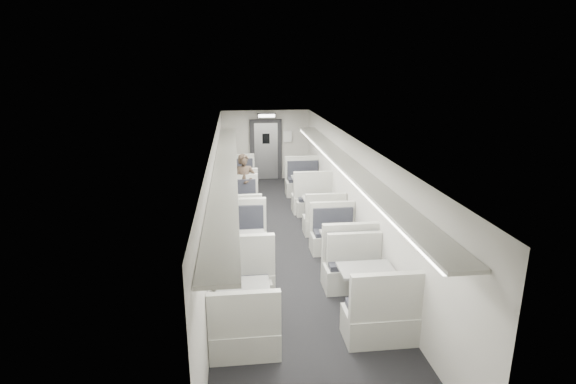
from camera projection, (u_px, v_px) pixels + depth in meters
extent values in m
cube|color=black|center=(285.00, 247.00, 10.18)|extent=(3.00, 12.00, 0.12)
cube|color=white|center=(285.00, 136.00, 9.47)|extent=(3.00, 12.00, 0.12)
cube|color=beige|center=(266.00, 145.00, 15.61)|extent=(3.00, 0.12, 2.40)
cube|color=beige|center=(360.00, 381.00, 4.04)|extent=(3.00, 0.12, 2.40)
cube|color=beige|center=(213.00, 196.00, 9.65)|extent=(0.12, 12.00, 2.40)
cube|color=beige|center=(354.00, 191.00, 10.00)|extent=(0.12, 12.00, 2.40)
cube|color=#ADAEA3|center=(239.00, 199.00, 12.73)|extent=(1.08, 0.60, 0.46)
cube|color=#1F212A|center=(239.00, 189.00, 12.68)|extent=(0.95, 0.48, 0.10)
cube|color=#ADAEA3|center=(238.00, 181.00, 12.36)|extent=(1.08, 0.12, 0.71)
cube|color=#ADAEA3|center=(238.00, 185.00, 14.24)|extent=(1.08, 0.60, 0.46)
cube|color=#1F212A|center=(238.00, 176.00, 14.13)|extent=(0.95, 0.48, 0.10)
cube|color=#ADAEA3|center=(238.00, 165.00, 14.29)|extent=(1.08, 0.12, 0.71)
cylinder|color=#B1B1B3|center=(238.00, 188.00, 13.45)|extent=(0.10, 0.10, 0.70)
cylinder|color=#B1B1B3|center=(239.00, 198.00, 13.54)|extent=(0.37, 0.37, 0.03)
cube|color=gray|center=(238.00, 175.00, 13.34)|extent=(0.89, 0.61, 0.04)
cube|color=#ADAEA3|center=(240.00, 229.00, 10.50)|extent=(1.02, 0.57, 0.43)
cube|color=#1F212A|center=(240.00, 218.00, 10.45)|extent=(0.90, 0.45, 0.10)
cube|color=#ADAEA3|center=(240.00, 209.00, 10.15)|extent=(1.02, 0.12, 0.67)
cube|color=#ADAEA3|center=(239.00, 209.00, 11.93)|extent=(1.02, 0.57, 0.43)
cube|color=#1F212A|center=(239.00, 200.00, 11.83)|extent=(0.90, 0.45, 0.10)
cube|color=#ADAEA3|center=(239.00, 187.00, 11.98)|extent=(1.02, 0.12, 0.67)
cylinder|color=#B1B1B3|center=(240.00, 214.00, 11.18)|extent=(0.10, 0.10, 0.66)
cylinder|color=#B1B1B3|center=(240.00, 226.00, 11.27)|extent=(0.35, 0.35, 0.03)
cube|color=gray|center=(239.00, 200.00, 11.08)|extent=(0.85, 0.58, 0.04)
cube|color=#ADAEA3|center=(242.00, 282.00, 7.92)|extent=(1.11, 0.62, 0.47)
cube|color=#1F212A|center=(242.00, 266.00, 7.87)|extent=(0.99, 0.49, 0.11)
cube|color=#ADAEA3|center=(242.00, 256.00, 7.53)|extent=(1.11, 0.13, 0.74)
cube|color=#ADAEA3|center=(241.00, 246.00, 9.48)|extent=(1.11, 0.62, 0.47)
cube|color=#1F212A|center=(241.00, 233.00, 9.37)|extent=(0.99, 0.49, 0.11)
cube|color=#ADAEA3|center=(240.00, 215.00, 9.53)|extent=(1.11, 0.13, 0.74)
cylinder|color=#B1B1B3|center=(241.00, 256.00, 8.66)|extent=(0.11, 0.11, 0.73)
cylinder|color=#B1B1B3|center=(242.00, 273.00, 8.76)|extent=(0.38, 0.38, 0.03)
cube|color=gray|center=(241.00, 237.00, 8.55)|extent=(0.93, 0.63, 0.04)
cube|color=#ADAEA3|center=(245.00, 340.00, 6.31)|extent=(0.98, 0.55, 0.42)
cube|color=#1F212A|center=(244.00, 323.00, 6.27)|extent=(0.87, 0.43, 0.09)
cube|color=#ADAEA3|center=(244.00, 314.00, 5.98)|extent=(0.98, 0.11, 0.65)
cube|color=#ADAEA3|center=(243.00, 290.00, 7.69)|extent=(0.98, 0.55, 0.42)
cube|color=#1F212A|center=(242.00, 277.00, 7.59)|extent=(0.87, 0.43, 0.09)
cube|color=#ADAEA3|center=(242.00, 257.00, 7.73)|extent=(0.98, 0.11, 0.65)
cylinder|color=#B1B1B3|center=(244.00, 306.00, 6.97)|extent=(0.09, 0.09, 0.64)
cylinder|color=#B1B1B3|center=(244.00, 323.00, 7.06)|extent=(0.33, 0.33, 0.03)
cube|color=gray|center=(243.00, 286.00, 6.87)|extent=(0.81, 0.56, 0.04)
cube|color=#ADAEA3|center=(312.00, 203.00, 12.36)|extent=(1.09, 0.61, 0.46)
cube|color=#1F212A|center=(312.00, 193.00, 12.31)|extent=(0.96, 0.48, 0.10)
cube|color=#ADAEA3|center=(314.00, 185.00, 11.99)|extent=(1.09, 0.12, 0.72)
cube|color=#ADAEA3|center=(303.00, 188.00, 13.89)|extent=(1.09, 0.61, 0.46)
cube|color=#1F212A|center=(304.00, 179.00, 13.78)|extent=(0.96, 0.48, 0.10)
cube|color=#ADAEA3|center=(302.00, 167.00, 13.93)|extent=(1.09, 0.12, 0.72)
cylinder|color=#B1B1B3|center=(307.00, 191.00, 13.09)|extent=(0.10, 0.10, 0.71)
cylinder|color=#B1B1B3|center=(307.00, 202.00, 13.18)|extent=(0.37, 0.37, 0.03)
cube|color=gray|center=(308.00, 178.00, 12.98)|extent=(0.90, 0.62, 0.04)
cube|color=#ADAEA3|center=(324.00, 225.00, 10.79)|extent=(0.96, 0.53, 0.41)
cube|color=#1F212A|center=(324.00, 215.00, 10.75)|extent=(0.85, 0.43, 0.09)
cube|color=#ADAEA3|center=(326.00, 207.00, 10.46)|extent=(0.96, 0.11, 0.63)
cube|color=#ADAEA3|center=(313.00, 207.00, 12.14)|extent=(0.96, 0.53, 0.41)
cube|color=#1F212A|center=(314.00, 198.00, 12.05)|extent=(0.85, 0.43, 0.09)
cube|color=#ADAEA3|center=(313.00, 186.00, 12.18)|extent=(0.96, 0.11, 0.63)
cylinder|color=#B1B1B3|center=(318.00, 211.00, 11.44)|extent=(0.09, 0.09, 0.62)
cylinder|color=#B1B1B3|center=(318.00, 222.00, 11.52)|extent=(0.33, 0.33, 0.03)
cube|color=gray|center=(319.00, 198.00, 11.34)|extent=(0.80, 0.54, 0.04)
cube|color=#ADAEA3|center=(350.00, 272.00, 8.35)|extent=(0.98, 0.55, 0.42)
cube|color=#1F212A|center=(350.00, 259.00, 8.31)|extent=(0.87, 0.44, 0.09)
cube|color=#ADAEA3|center=(354.00, 250.00, 8.02)|extent=(0.98, 0.11, 0.65)
cube|color=#ADAEA3|center=(333.00, 242.00, 9.74)|extent=(0.98, 0.55, 0.42)
cube|color=#1F212A|center=(334.00, 232.00, 9.64)|extent=(0.87, 0.44, 0.09)
cube|color=#ADAEA3|center=(332.00, 216.00, 9.78)|extent=(0.98, 0.11, 0.65)
cylinder|color=#B1B1B3|center=(341.00, 251.00, 9.01)|extent=(0.09, 0.09, 0.64)
cylinder|color=#B1B1B3|center=(341.00, 265.00, 9.10)|extent=(0.33, 0.33, 0.03)
cube|color=gray|center=(342.00, 234.00, 8.91)|extent=(0.82, 0.56, 0.04)
cube|color=#ADAEA3|center=(380.00, 325.00, 6.65)|extent=(1.07, 0.60, 0.46)
cube|color=#1F212A|center=(381.00, 307.00, 6.60)|extent=(0.95, 0.48, 0.10)
cube|color=#ADAEA3|center=(387.00, 297.00, 6.28)|extent=(1.07, 0.12, 0.71)
cube|color=#ADAEA3|center=(353.00, 276.00, 8.16)|extent=(1.07, 0.60, 0.46)
cube|color=#1F212A|center=(354.00, 263.00, 8.05)|extent=(0.95, 0.48, 0.10)
cube|color=#ADAEA3|center=(351.00, 242.00, 8.20)|extent=(1.07, 0.12, 0.71)
cylinder|color=#B1B1B3|center=(365.00, 291.00, 7.37)|extent=(0.10, 0.10, 0.70)
cylinder|color=#B1B1B3|center=(364.00, 309.00, 7.46)|extent=(0.37, 0.37, 0.03)
cube|color=gray|center=(367.00, 270.00, 7.26)|extent=(0.89, 0.61, 0.04)
imported|color=black|center=(245.00, 184.00, 12.01)|extent=(0.64, 0.45, 1.64)
cube|color=black|center=(220.00, 157.00, 12.86)|extent=(0.02, 1.18, 0.84)
cube|color=black|center=(218.00, 176.00, 10.76)|extent=(0.02, 1.18, 0.84)
cube|color=black|center=(214.00, 203.00, 8.66)|extent=(0.02, 1.18, 0.84)
cube|color=black|center=(208.00, 248.00, 6.56)|extent=(0.02, 1.18, 0.84)
cube|color=#ADAEA3|center=(226.00, 166.00, 9.20)|extent=(0.46, 10.40, 0.05)
cube|color=white|center=(235.00, 168.00, 9.23)|extent=(0.05, 10.20, 0.04)
cube|color=#ADAEA3|center=(346.00, 163.00, 9.48)|extent=(0.46, 10.40, 0.05)
cube|color=white|center=(336.00, 165.00, 9.47)|extent=(0.05, 10.20, 0.04)
cube|color=black|center=(266.00, 150.00, 15.53)|extent=(1.10, 0.10, 2.10)
cube|color=#B1B1B3|center=(266.00, 151.00, 15.52)|extent=(0.80, 0.05, 1.95)
cube|color=black|center=(266.00, 139.00, 15.35)|extent=(0.25, 0.02, 0.35)
cube|color=black|center=(267.00, 116.00, 14.72)|extent=(0.62, 0.10, 0.16)
cube|color=white|center=(267.00, 116.00, 14.67)|extent=(0.54, 0.02, 0.10)
cube|color=silver|center=(288.00, 137.00, 15.47)|extent=(0.32, 0.02, 0.40)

